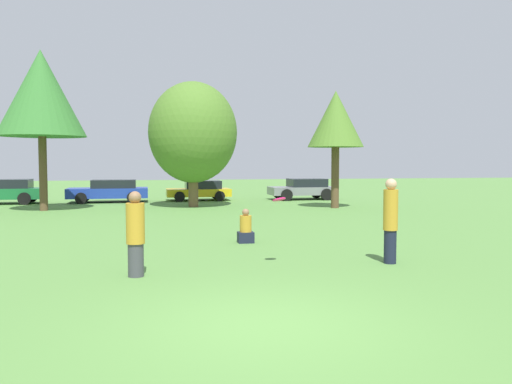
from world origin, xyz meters
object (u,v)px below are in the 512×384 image
object	(u,v)px
person_thrower	(135,234)
frisbee	(279,199)
person_catcher	(390,220)
tree_2	(336,120)
bystander_sitting	(246,229)
parked_car_green	(3,191)
tree_1	(193,133)
parked_car_blue	(110,190)
parked_car_yellow	(200,190)
parked_car_grey	(304,188)
tree_0	(41,94)

from	to	relation	value
person_thrower	frisbee	distance (m)	3.18
person_catcher	tree_2	xyz separation A→B (m)	(3.69, 13.70, 3.41)
bystander_sitting	parked_car_green	bearing A→B (deg)	123.94
tree_1	tree_2	xyz separation A→B (m)	(6.97, -2.02, 0.59)
parked_car_green	parked_car_blue	bearing A→B (deg)	-179.91
parked_car_yellow	parked_car_grey	xyz separation A→B (m)	(6.36, -0.57, 0.07)
person_thrower	parked_car_blue	bearing A→B (deg)	93.63
tree_0	parked_car_grey	world-z (taller)	tree_0
parked_car_blue	bystander_sitting	bearing A→B (deg)	106.60
tree_0	parked_car_green	bearing A→B (deg)	123.78
bystander_sitting	tree_2	size ratio (longest dim) A/B	0.17
person_thrower	bystander_sitting	size ratio (longest dim) A/B	1.77
frisbee	bystander_sitting	bearing A→B (deg)	92.28
bystander_sitting	tree_0	distance (m)	14.75
bystander_sitting	parked_car_blue	world-z (taller)	parked_car_blue
frisbee	tree_2	size ratio (longest dim) A/B	0.05
parked_car_grey	bystander_sitting	bearing A→B (deg)	66.92
parked_car_grey	person_catcher	bearing A→B (deg)	78.11
tree_0	parked_car_grey	size ratio (longest dim) A/B	1.87
tree_2	parked_car_blue	size ratio (longest dim) A/B	1.31
person_catcher	bystander_sitting	bearing A→B (deg)	-55.41
parked_car_blue	tree_1	bearing A→B (deg)	137.90
parked_car_grey	tree_0	bearing A→B (deg)	16.75
person_catcher	parked_car_yellow	bearing A→B (deg)	-85.20
person_catcher	tree_1	distance (m)	16.31
person_thrower	person_catcher	world-z (taller)	person_catcher
person_thrower	tree_2	distance (m)	17.16
parked_car_green	parked_car_yellow	world-z (taller)	parked_car_green
bystander_sitting	parked_car_green	size ratio (longest dim) A/B	0.22
bystander_sitting	parked_car_green	distance (m)	19.24
person_thrower	parked_car_blue	xyz separation A→B (m)	(-2.11, 19.89, -0.19)
frisbee	parked_car_yellow	world-z (taller)	frisbee
tree_1	tree_0	bearing A→B (deg)	-174.72
parked_car_green	parked_car_grey	size ratio (longest dim) A/B	1.09
frisbee	parked_car_grey	world-z (taller)	frisbee
tree_1	parked_car_grey	world-z (taller)	tree_1
person_catcher	tree_2	bearing A→B (deg)	-107.50
parked_car_yellow	tree_0	bearing A→B (deg)	31.97
person_thrower	bystander_sitting	world-z (taller)	person_thrower
person_thrower	parked_car_grey	bearing A→B (deg)	62.05
parked_car_green	parked_car_grey	bearing A→B (deg)	179.22
person_catcher	tree_1	world-z (taller)	tree_1
tree_1	parked_car_blue	bearing A→B (deg)	138.79
person_catcher	parked_car_green	bearing A→B (deg)	-57.89
parked_car_green	tree_1	bearing A→B (deg)	158.45
person_thrower	parked_car_grey	size ratio (longest dim) A/B	0.43
frisbee	tree_2	world-z (taller)	tree_2
tree_1	tree_2	size ratio (longest dim) A/B	1.09
tree_2	parked_car_blue	distance (m)	13.45
bystander_sitting	person_thrower	bearing A→B (deg)	-127.56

